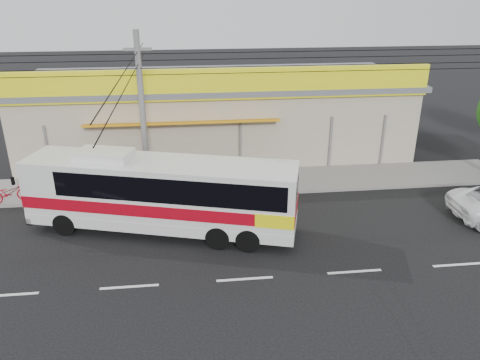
% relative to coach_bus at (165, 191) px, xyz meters
% --- Properties ---
extents(ground, '(120.00, 120.00, 0.00)m').
position_rel_coach_bus_xyz_m(ground, '(2.80, -1.36, -1.83)').
color(ground, black).
rests_on(ground, ground).
extents(sidewalk, '(30.00, 3.20, 0.15)m').
position_rel_coach_bus_xyz_m(sidewalk, '(2.80, 4.64, -1.75)').
color(sidewalk, gray).
rests_on(sidewalk, ground).
extents(lane_markings, '(50.00, 0.12, 0.01)m').
position_rel_coach_bus_xyz_m(lane_markings, '(2.80, -3.86, -1.83)').
color(lane_markings, silver).
rests_on(lane_markings, ground).
extents(storefront_building, '(22.60, 9.20, 5.70)m').
position_rel_coach_bus_xyz_m(storefront_building, '(2.80, 10.17, 0.47)').
color(storefront_building, '#ACA18B').
rests_on(storefront_building, ground).
extents(coach_bus, '(11.29, 5.37, 3.41)m').
position_rel_coach_bus_xyz_m(coach_bus, '(0.00, 0.00, 0.00)').
color(coach_bus, silver).
rests_on(coach_bus, ground).
extents(motorbike_red, '(1.92, 1.31, 0.95)m').
position_rel_coach_bus_xyz_m(motorbike_red, '(-7.37, 3.34, -1.20)').
color(motorbike_red, maroon).
rests_on(motorbike_red, sidewalk).
extents(utility_pole, '(34.00, 14.00, 7.88)m').
position_rel_coach_bus_xyz_m(utility_pole, '(-0.91, 2.84, 4.67)').
color(utility_pole, slate).
rests_on(utility_pole, ground).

